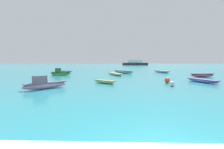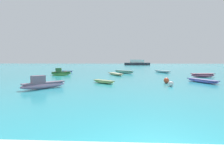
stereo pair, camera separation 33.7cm
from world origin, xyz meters
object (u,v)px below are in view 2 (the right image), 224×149
moored_boat_3 (202,81)px  moored_boat_2 (65,71)px  moored_boat_5 (124,72)px  moored_boat_6 (203,75)px  mooring_buoy_0 (171,84)px  moored_boat_7 (104,81)px  moored_boat_0 (61,73)px  moored_boat_8 (43,84)px  mooring_buoy_1 (166,80)px  distant_ferry (137,63)px  moored_boat_1 (162,71)px  moored_boat_4 (115,74)px

moored_boat_3 → moored_boat_2: bearing=-150.5°
moored_boat_5 → moored_boat_6: (9.75, -6.18, 0.01)m
mooring_buoy_0 → moored_boat_7: bearing=163.1°
moored_boat_6 → mooring_buoy_0: 10.30m
moored_boat_3 → moored_boat_6: bearing=131.9°
moored_boat_0 → mooring_buoy_0: 16.45m
moored_boat_0 → moored_boat_8: size_ratio=1.28×
moored_boat_8 → mooring_buoy_1: bearing=-26.1°
mooring_buoy_0 → distant_ferry: size_ratio=0.04×
moored_boat_1 → mooring_buoy_1: mooring_buoy_1 is taller
moored_boat_0 → distant_ferry: 57.73m
moored_boat_1 → mooring_buoy_0: bearing=-31.1°
distant_ferry → moored_boat_1: bearing=-90.3°
moored_boat_0 → moored_boat_4: size_ratio=0.89×
moored_boat_3 → moored_boat_4: moored_boat_3 is taller
moored_boat_0 → moored_boat_8: moored_boat_0 is taller
moored_boat_0 → moored_boat_3: 18.15m
moored_boat_0 → moored_boat_5: 9.97m
mooring_buoy_0 → moored_boat_4: bearing=113.9°
moored_boat_0 → moored_boat_1: size_ratio=0.86×
moored_boat_6 → mooring_buoy_0: bearing=-131.4°
moored_boat_2 → distant_ferry: size_ratio=0.24×
moored_boat_2 → moored_boat_3: moored_boat_3 is taller
moored_boat_0 → mooring_buoy_1: 15.34m
moored_boat_1 → moored_boat_8: size_ratio=1.49×
moored_boat_7 → moored_boat_6: bearing=67.6°
moored_boat_4 → moored_boat_8: bearing=-47.4°
moored_boat_8 → moored_boat_0: bearing=56.8°
mooring_buoy_0 → distant_ferry: bearing=87.1°
moored_boat_0 → moored_boat_2: moored_boat_0 is taller
moored_boat_1 → distant_ferry: bearing=159.5°
moored_boat_0 → moored_boat_4: (7.88, 0.39, -0.17)m
moored_boat_1 → moored_boat_6: (3.12, -8.09, 0.06)m
moored_boat_8 → mooring_buoy_0: size_ratio=6.52×
moored_boat_0 → moored_boat_8: 12.41m
distant_ferry → moored_boat_4: bearing=-98.4°
moored_boat_5 → distant_ferry: distant_ferry is taller
moored_boat_7 → moored_boat_3: bearing=44.8°
distant_ferry → moored_boat_8: bearing=-101.0°
moored_boat_1 → moored_boat_3: size_ratio=1.23×
moored_boat_3 → moored_boat_4: 11.81m
moored_boat_3 → mooring_buoy_1: (-3.50, -0.52, 0.07)m
moored_boat_4 → moored_boat_7: size_ratio=1.80×
moored_boat_1 → moored_boat_7: bearing=-51.1°
distant_ferry → moored_boat_5: bearing=-97.6°
moored_boat_0 → moored_boat_5: size_ratio=1.08×
moored_boat_0 → moored_boat_2: 5.62m
moored_boat_8 → moored_boat_3: bearing=-29.1°
moored_boat_7 → moored_boat_2: bearing=158.8°
moored_boat_6 → moored_boat_7: size_ratio=1.35×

